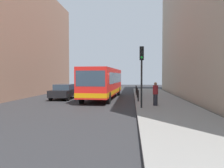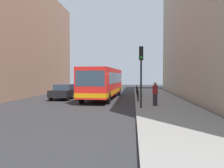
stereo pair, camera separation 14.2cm
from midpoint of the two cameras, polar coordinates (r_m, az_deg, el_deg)
name	(u,v)px [view 2 (the right image)]	position (r m, az deg, el deg)	size (l,w,h in m)	color
ground_plane	(96,104)	(17.80, -4.08, -5.28)	(80.00, 80.00, 0.00)	#2D2D30
sidewalk	(163,104)	(17.71, 13.49, -5.13)	(4.40, 40.00, 0.15)	gray
bus	(104,82)	(21.94, -2.02, 0.64)	(3.05, 11.13, 3.00)	red
car_beside_bus	(65,91)	(22.18, -12.05, -1.83)	(1.90, 4.42, 1.48)	black
car_behind_bus	(109,86)	(31.24, -0.60, -0.65)	(1.95, 4.44, 1.48)	navy
traffic_light	(141,65)	(14.74, 7.88, 4.87)	(0.28, 0.33, 4.10)	black
bollard_near	(138,96)	(18.60, 7.06, -3.04)	(0.11, 0.11, 0.95)	black
bollard_mid	(137,93)	(21.74, 6.84, -2.29)	(0.11, 0.11, 0.95)	black
bollard_far	(137,91)	(24.88, 6.67, -1.74)	(0.11, 0.11, 0.95)	black
bollard_farthest	(136,89)	(28.02, 6.55, -1.31)	(0.11, 0.11, 0.95)	black
pedestrian_near_signal	(155,94)	(16.09, 11.43, -2.56)	(0.38, 0.38, 1.69)	#26262D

